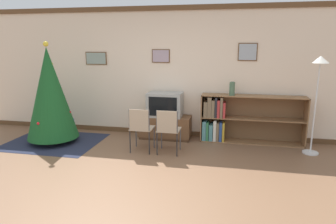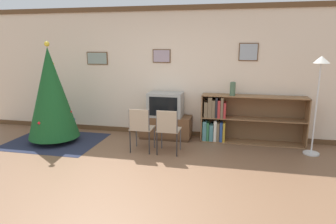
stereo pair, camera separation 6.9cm
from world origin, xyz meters
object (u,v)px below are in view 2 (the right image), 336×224
at_px(television, 166,104).
at_px(folding_chair_right, 168,129).
at_px(christmas_tree, 51,93).
at_px(standing_lamp, 319,80).
at_px(tv_console, 166,127).
at_px(folding_chair_left, 141,127).
at_px(bookshelf, 234,119).
at_px(vase, 233,89).

height_order(television, folding_chair_right, television).
xyz_separation_m(christmas_tree, standing_lamp, (4.93, 0.36, 0.35)).
bearing_deg(folding_chair_right, tv_console, 105.31).
xyz_separation_m(christmas_tree, folding_chair_right, (2.40, -0.19, -0.52)).
distance_m(television, standing_lamp, 2.87).
distance_m(folding_chair_right, standing_lamp, 2.73).
bearing_deg(christmas_tree, folding_chair_left, -5.81).
relative_size(television, standing_lamp, 0.40).
xyz_separation_m(folding_chair_left, folding_chair_right, (0.50, 0.00, 0.00)).
bearing_deg(christmas_tree, television, 18.60).
distance_m(bookshelf, standing_lamp, 1.69).
bearing_deg(television, standing_lamp, -7.40).
distance_m(christmas_tree, folding_chair_right, 2.46).
height_order(vase, standing_lamp, standing_lamp).
bearing_deg(vase, christmas_tree, -167.95).
xyz_separation_m(television, folding_chair_right, (0.25, -0.92, -0.25)).
height_order(television, standing_lamp, standing_lamp).
xyz_separation_m(tv_console, television, (0.00, -0.00, 0.48)).
height_order(bookshelf, vase, vase).
bearing_deg(standing_lamp, folding_chair_left, -169.65).
distance_m(folding_chair_left, standing_lamp, 3.20).
distance_m(folding_chair_right, bookshelf, 1.51).
height_order(television, vase, vase).
distance_m(television, vase, 1.39).
xyz_separation_m(christmas_tree, tv_console, (2.15, 0.72, -0.76)).
xyz_separation_m(folding_chair_right, bookshelf, (1.15, 0.98, -0.01)).
xyz_separation_m(television, standing_lamp, (2.78, -0.36, 0.62)).
bearing_deg(folding_chair_left, television, 74.65).
height_order(bookshelf, standing_lamp, standing_lamp).
xyz_separation_m(bookshelf, standing_lamp, (1.38, -0.43, 0.87)).
relative_size(christmas_tree, vase, 7.44).
xyz_separation_m(folding_chair_right, vase, (1.09, 0.94, 0.62)).
bearing_deg(television, tv_console, 90.00).
distance_m(folding_chair_left, vase, 1.95).
bearing_deg(folding_chair_right, standing_lamp, 12.34).
distance_m(christmas_tree, standing_lamp, 4.96).
distance_m(folding_chair_left, folding_chair_right, 0.50).
distance_m(bookshelf, vase, 0.63).
bearing_deg(folding_chair_left, christmas_tree, 174.19).
bearing_deg(christmas_tree, bookshelf, 12.55).
bearing_deg(folding_chair_right, bookshelf, 40.55).
distance_m(christmas_tree, folding_chair_left, 1.98).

